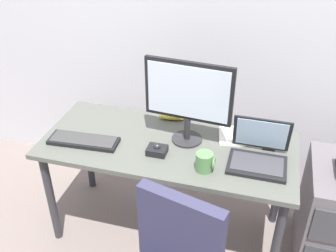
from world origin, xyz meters
name	(u,v)px	position (x,y,z in m)	size (l,w,h in m)	color
ground_plane	(168,228)	(0.00, 0.00, 0.00)	(8.00, 8.00, 0.00)	slate
desk	(168,155)	(0.00, 0.00, 0.62)	(1.48, 0.65, 0.70)	#4F524B
monitor_main	(188,96)	(0.10, 0.06, 0.99)	(0.50, 0.18, 0.50)	#262628
keyboard	(84,141)	(-0.48, -0.12, 0.71)	(0.42, 0.16, 0.03)	black
laptop	(259,153)	(0.52, -0.03, 0.75)	(0.31, 0.28, 0.23)	black
trackball_mouse	(157,150)	(-0.03, -0.11, 0.72)	(0.11, 0.09, 0.07)	black
coffee_mug	(205,162)	(0.25, -0.18, 0.75)	(0.10, 0.09, 0.10)	#518649
paper_notepad	(232,135)	(0.35, 0.17, 0.71)	(0.15, 0.21, 0.01)	white
cell_phone	(269,143)	(0.57, 0.15, 0.71)	(0.07, 0.14, 0.01)	black
banana	(173,117)	(-0.04, 0.26, 0.72)	(0.19, 0.04, 0.04)	yellow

